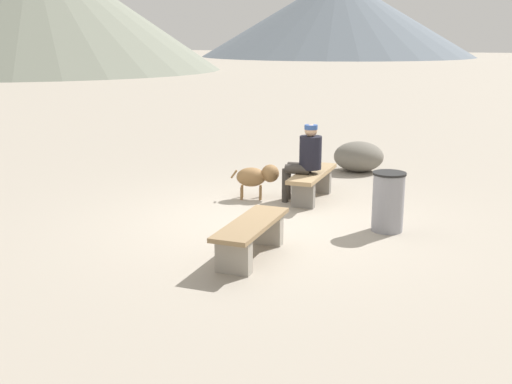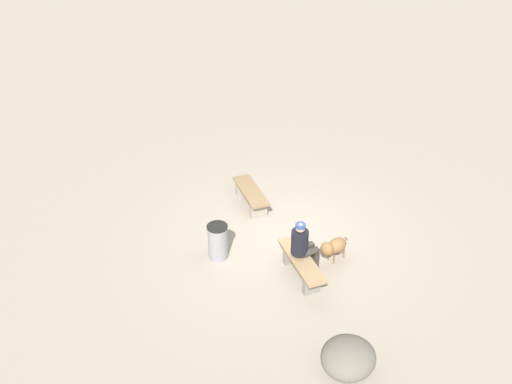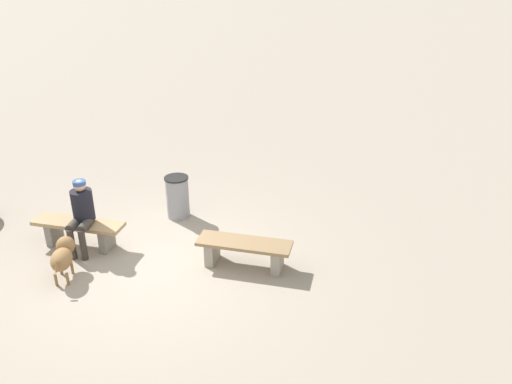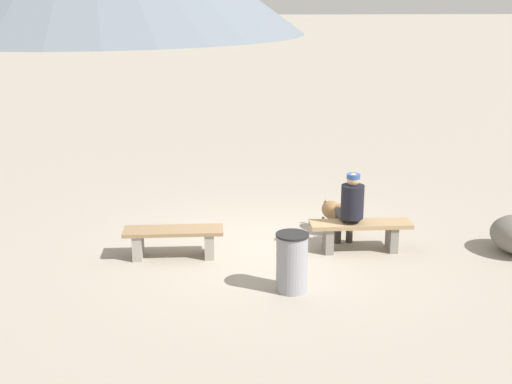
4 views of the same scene
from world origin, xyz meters
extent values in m
cube|color=#9E9384|center=(0.00, 0.00, -0.03)|extent=(210.00, 210.00, 0.06)
cube|color=gray|center=(-2.05, -0.36, 0.20)|extent=(0.15, 0.41, 0.40)
cube|color=gray|center=(-0.95, -0.34, 0.20)|extent=(0.15, 0.41, 0.40)
cube|color=#8C704C|center=(-1.50, -0.35, 0.42)|extent=(1.53, 0.47, 0.05)
cube|color=gray|center=(0.91, -0.25, 0.20)|extent=(0.13, 0.36, 0.41)
cube|color=gray|center=(1.92, -0.24, 0.20)|extent=(0.13, 0.36, 0.41)
cube|color=#A3845B|center=(1.41, -0.24, 0.44)|extent=(1.59, 0.43, 0.06)
cylinder|color=black|center=(1.27, -0.25, 0.81)|extent=(0.36, 0.36, 0.53)
sphere|color=#D8A87F|center=(1.27, -0.25, 1.17)|extent=(0.20, 0.20, 0.20)
cylinder|color=#2D4C8C|center=(1.27, -0.25, 1.22)|extent=(0.21, 0.21, 0.07)
cylinder|color=#38332D|center=(1.34, -0.04, 0.55)|extent=(0.20, 0.40, 0.15)
cylinder|color=#38332D|center=(1.32, 0.15, 0.27)|extent=(0.11, 0.11, 0.55)
cylinder|color=#38332D|center=(1.15, -0.07, 0.55)|extent=(0.20, 0.40, 0.15)
cylinder|color=#38332D|center=(1.12, 0.12, 0.27)|extent=(0.11, 0.11, 0.55)
ellipsoid|color=olive|center=(1.12, 0.72, 0.36)|extent=(0.46, 0.56, 0.32)
sphere|color=olive|center=(1.23, 0.42, 0.43)|extent=(0.29, 0.29, 0.29)
cylinder|color=olive|center=(1.25, 0.60, 0.10)|extent=(0.04, 0.04, 0.21)
cylinder|color=olive|center=(1.09, 0.54, 0.10)|extent=(0.04, 0.04, 0.21)
cylinder|color=olive|center=(1.15, 0.89, 0.10)|extent=(0.04, 0.04, 0.21)
cylinder|color=olive|center=(0.99, 0.83, 0.10)|extent=(0.04, 0.04, 0.21)
cylinder|color=olive|center=(1.02, 0.98, 0.41)|extent=(0.07, 0.12, 0.15)
cylinder|color=gray|center=(0.19, -1.69, 0.40)|extent=(0.43, 0.43, 0.79)
cylinder|color=black|center=(0.19, -1.69, 0.81)|extent=(0.45, 0.45, 0.03)
ellipsoid|color=#6B665B|center=(3.90, -0.46, 0.30)|extent=(1.15, 1.20, 0.59)
cone|color=gray|center=(32.73, 31.79, 4.86)|extent=(28.78, 28.78, 9.73)
cone|color=slate|center=(76.01, 18.66, 5.26)|extent=(36.43, 36.43, 10.52)
camera|label=1|loc=(-8.10, -3.03, 2.61)|focal=43.54mm
camera|label=2|loc=(9.32, -4.05, 7.64)|focal=38.28mm
camera|label=3|loc=(-3.44, 6.46, 4.68)|focal=36.10mm
camera|label=4|loc=(-0.75, -10.39, 3.98)|focal=48.63mm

